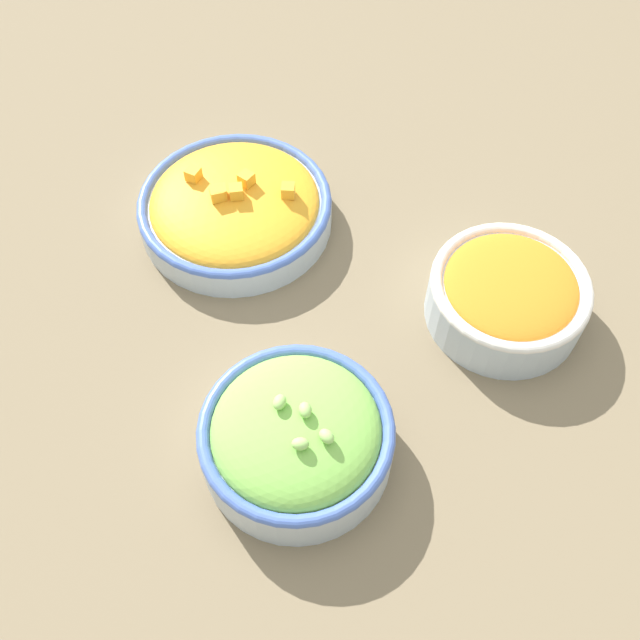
# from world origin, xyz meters

# --- Properties ---
(ground_plane) EXTENTS (3.00, 3.00, 0.00)m
(ground_plane) POSITION_xyz_m (0.00, 0.00, 0.00)
(ground_plane) COLOR #75664C
(bowl_lettuce) EXTENTS (0.18, 0.18, 0.08)m
(bowl_lettuce) POSITION_xyz_m (0.03, -0.13, 0.04)
(bowl_lettuce) COLOR #B2C1CC
(bowl_lettuce) RESTS_ON ground_plane
(bowl_squash) EXTENTS (0.22, 0.22, 0.07)m
(bowl_squash) POSITION_xyz_m (-0.15, 0.11, 0.03)
(bowl_squash) COLOR #B2C1CC
(bowl_squash) RESTS_ON ground_plane
(bowl_carrots) EXTENTS (0.16, 0.16, 0.06)m
(bowl_carrots) POSITION_xyz_m (0.17, 0.09, 0.03)
(bowl_carrots) COLOR #B2C1CC
(bowl_carrots) RESTS_ON ground_plane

